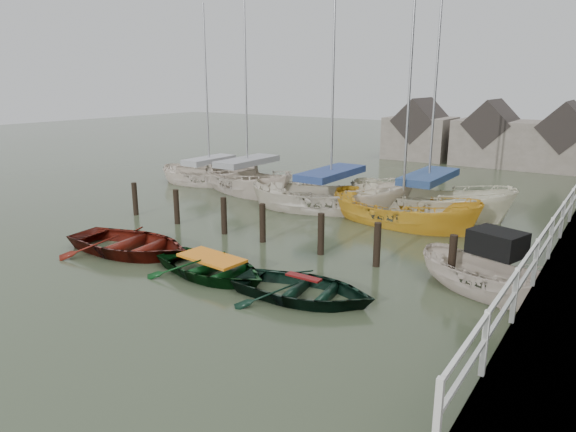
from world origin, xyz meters
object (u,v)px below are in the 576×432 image
Objects in this scene: rowboat_green at (212,276)px; sailboat_d at (427,212)px; sailboat_b at (330,208)px; sailboat_e at (210,183)px; rowboat_dkgreen at (303,298)px; rowboat_red at (131,253)px; motorboat at (490,291)px; sailboat_c at (402,223)px; sailboat_a at (248,191)px.

sailboat_d reaches higher than rowboat_green.
sailboat_e is at bearing 62.04° from sailboat_b.
rowboat_red is at bearing 82.63° from rowboat_dkgreen.
motorboat is 7.15m from sailboat_c.
sailboat_a is 0.91× the size of sailboat_b.
sailboat_c reaches higher than rowboat_red.
motorboat is at bearing -131.53° from sailboat_c.
sailboat_b reaches higher than rowboat_dkgreen.
sailboat_a reaches higher than motorboat.
rowboat_dkgreen is 0.37× the size of sailboat_e.
sailboat_b is 1.01× the size of sailboat_d.
rowboat_green is 0.37× the size of sailboat_c.
rowboat_red is at bearing 147.31° from sailboat_d.
sailboat_a is (-6.56, 9.89, 0.06)m from rowboat_green.
sailboat_e is (-16.64, 7.06, -0.03)m from motorboat.
sailboat_c is 0.83× the size of sailboat_d.
sailboat_e is at bearing 22.49° from rowboat_red.
sailboat_d is at bearing -102.88° from sailboat_e.
sailboat_a reaches higher than sailboat_c.
sailboat_b is (2.53, 8.97, 0.06)m from rowboat_red.
sailboat_d is at bearing -38.19° from rowboat_red.
motorboat is 15.23m from sailboat_a.
rowboat_dkgreen is at bearing -173.82° from sailboat_b.
sailboat_a is at bearing 92.83° from sailboat_d.
sailboat_d is (2.69, 10.64, 0.06)m from rowboat_green.
sailboat_b is (5.43, -0.91, 0.00)m from sailboat_a.
sailboat_a is 9.06m from sailboat_c.
motorboat reaches higher than rowboat_dkgreen.
rowboat_dkgreen is at bearing -179.62° from sailboat_d.
sailboat_b is 1.21× the size of sailboat_e.
rowboat_red is 0.43× the size of sailboat_e.
rowboat_red is at bearing 124.15° from motorboat.
rowboat_dkgreen is 16.17m from sailboat_e.
sailboat_b is at bearing -80.17° from sailboat_a.
motorboat is 0.36× the size of sailboat_b.
sailboat_c is at bearing 170.36° from sailboat_d.
sailboat_e is (-11.93, 1.69, 0.06)m from sailboat_c.
sailboat_d is at bearing -65.97° from sailboat_a.
rowboat_red reaches higher than rowboat_dkgreen.
rowboat_dkgreen is at bearing 144.89° from motorboat.
sailboat_a reaches higher than rowboat_dkgreen.
rowboat_red is 11.23m from motorboat.
sailboat_c is at bearing 58.93° from motorboat.
sailboat_b reaches higher than sailboat_c.
sailboat_a reaches higher than sailboat_e.
sailboat_c is at bearing -112.78° from sailboat_e.
rowboat_dkgreen is at bearing -96.21° from rowboat_red.
sailboat_b is 4.17m from sailboat_d.
sailboat_c is at bearing -79.06° from sailboat_a.
sailboat_c reaches higher than motorboat.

